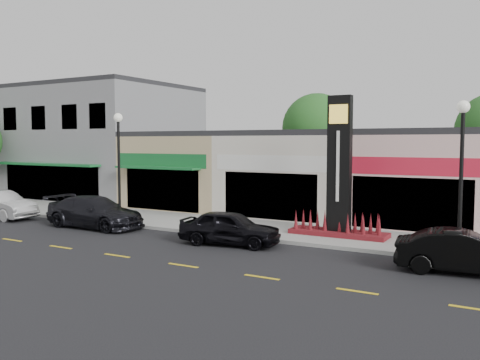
{
  "coord_description": "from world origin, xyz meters",
  "views": [
    {
      "loc": [
        10.08,
        -16.72,
        4.19
      ],
      "look_at": [
        -1.79,
        4.0,
        2.38
      ],
      "focal_mm": 38.0,
      "sensor_mm": 36.0,
      "label": 1
    }
  ],
  "objects_px": {
    "lamp_west_near": "(119,156)",
    "car_white_van": "(0,205)",
    "car_black_sedan": "(230,228)",
    "lamp_east_near": "(462,162)",
    "car_dark_sedan": "(95,212)",
    "pylon_sign": "(339,186)",
    "car_black_conv": "(464,252)"
  },
  "relations": [
    {
      "from": "lamp_west_near",
      "to": "car_white_van",
      "type": "bearing_deg",
      "value": -164.5
    },
    {
      "from": "car_white_van",
      "to": "car_black_sedan",
      "type": "height_order",
      "value": "car_white_van"
    },
    {
      "from": "lamp_east_near",
      "to": "car_dark_sedan",
      "type": "bearing_deg",
      "value": -174.96
    },
    {
      "from": "lamp_west_near",
      "to": "car_dark_sedan",
      "type": "distance_m",
      "value": 3.08
    },
    {
      "from": "pylon_sign",
      "to": "car_black_sedan",
      "type": "relative_size",
      "value": 1.45
    },
    {
      "from": "lamp_east_near",
      "to": "car_black_conv",
      "type": "bearing_deg",
      "value": -79.34
    },
    {
      "from": "lamp_east_near",
      "to": "car_white_van",
      "type": "relative_size",
      "value": 1.21
    },
    {
      "from": "pylon_sign",
      "to": "car_black_conv",
      "type": "xyz_separation_m",
      "value": [
        5.36,
        -3.61,
        -1.59
      ]
    },
    {
      "from": "lamp_west_near",
      "to": "car_dark_sedan",
      "type": "bearing_deg",
      "value": -101.02
    },
    {
      "from": "lamp_east_near",
      "to": "car_white_van",
      "type": "height_order",
      "value": "lamp_east_near"
    },
    {
      "from": "lamp_west_near",
      "to": "lamp_east_near",
      "type": "xyz_separation_m",
      "value": [
        16.0,
        0.0,
        0.0
      ]
    },
    {
      "from": "car_black_conv",
      "to": "car_white_van",
      "type": "bearing_deg",
      "value": 81.39
    },
    {
      "from": "car_black_sedan",
      "to": "car_black_conv",
      "type": "height_order",
      "value": "car_black_sedan"
    },
    {
      "from": "car_dark_sedan",
      "to": "car_black_conv",
      "type": "xyz_separation_m",
      "value": [
        16.64,
        -0.48,
        -0.08
      ]
    },
    {
      "from": "lamp_east_near",
      "to": "car_black_conv",
      "type": "distance_m",
      "value": 3.4
    },
    {
      "from": "car_white_van",
      "to": "car_black_sedan",
      "type": "distance_m",
      "value": 14.5
    },
    {
      "from": "lamp_east_near",
      "to": "car_dark_sedan",
      "type": "distance_m",
      "value": 16.57
    },
    {
      "from": "car_black_sedan",
      "to": "car_black_conv",
      "type": "distance_m",
      "value": 8.78
    },
    {
      "from": "lamp_west_near",
      "to": "car_dark_sedan",
      "type": "relative_size",
      "value": 1.04
    },
    {
      "from": "lamp_east_near",
      "to": "car_black_sedan",
      "type": "relative_size",
      "value": 1.32
    },
    {
      "from": "car_black_conv",
      "to": "lamp_west_near",
      "type": "bearing_deg",
      "value": 74.71
    },
    {
      "from": "car_black_sedan",
      "to": "pylon_sign",
      "type": "bearing_deg",
      "value": -53.38
    },
    {
      "from": "lamp_west_near",
      "to": "lamp_east_near",
      "type": "relative_size",
      "value": 1.0
    },
    {
      "from": "car_black_sedan",
      "to": "car_black_conv",
      "type": "bearing_deg",
      "value": -99.62
    },
    {
      "from": "lamp_east_near",
      "to": "car_dark_sedan",
      "type": "height_order",
      "value": "lamp_east_near"
    },
    {
      "from": "lamp_west_near",
      "to": "lamp_east_near",
      "type": "height_order",
      "value": "same"
    },
    {
      "from": "car_dark_sedan",
      "to": "car_black_sedan",
      "type": "xyz_separation_m",
      "value": [
        7.86,
        -0.29,
        -0.06
      ]
    },
    {
      "from": "lamp_east_near",
      "to": "car_black_conv",
      "type": "xyz_separation_m",
      "value": [
        0.36,
        -1.91,
        -2.79
      ]
    },
    {
      "from": "pylon_sign",
      "to": "car_white_van",
      "type": "relative_size",
      "value": 1.32
    },
    {
      "from": "car_white_van",
      "to": "car_black_conv",
      "type": "height_order",
      "value": "car_white_van"
    },
    {
      "from": "car_dark_sedan",
      "to": "car_black_conv",
      "type": "relative_size",
      "value": 1.26
    },
    {
      "from": "car_black_conv",
      "to": "lamp_east_near",
      "type": "bearing_deg",
      "value": 2.03
    }
  ]
}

